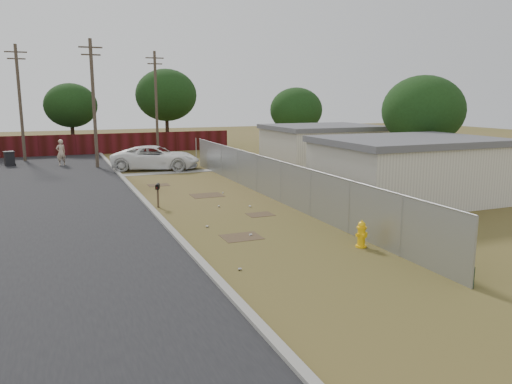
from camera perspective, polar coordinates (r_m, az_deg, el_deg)
name	(u,v)px	position (r m, az deg, el deg)	size (l,w,h in m)	color
ground	(219,208)	(23.08, -4.20, -1.79)	(120.00, 120.00, 0.00)	brown
street	(59,188)	(29.89, -21.59, 0.41)	(15.10, 60.00, 0.12)	black
chainlink_fence	(272,183)	(24.97, 1.86, 1.07)	(0.10, 27.06, 2.02)	#95979D
privacy_fence	(64,145)	(46.61, -21.13, 5.02)	(30.00, 0.12, 1.80)	#4D1015
utility_poles	(93,101)	(42.21, -18.12, 9.85)	(12.60, 8.24, 9.00)	#4E4334
houses	(360,157)	(29.88, 11.80, 3.93)	(9.30, 17.24, 3.10)	beige
horizon_trees	(144,101)	(45.65, -12.68, 10.07)	(33.32, 31.94, 7.78)	#311F16
fire_hydrant	(362,235)	(17.32, 11.97, -4.78)	(0.42, 0.42, 0.94)	yellow
mailbox	(158,189)	(23.34, -11.18, 0.39)	(0.30, 0.48, 1.12)	brown
pickup_truck	(156,158)	(35.68, -11.38, 3.87)	(2.77, 6.02, 1.67)	white
pedestrian	(61,152)	(39.80, -21.40, 4.23)	(0.71, 0.46, 1.94)	tan
trash_bin	(9,158)	(41.11, -26.36, 3.46)	(0.86, 0.85, 1.09)	black
scattered_litter	(231,218)	(20.89, -2.90, -3.00)	(3.57, 11.60, 0.07)	silver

